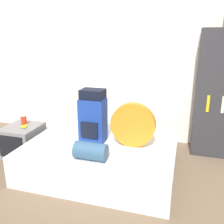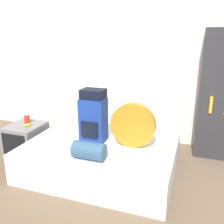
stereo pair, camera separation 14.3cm
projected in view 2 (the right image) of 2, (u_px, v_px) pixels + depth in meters
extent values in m
plane|color=brown|center=(82.00, 199.00, 2.89)|extent=(16.00, 16.00, 0.00)
cube|color=white|center=(130.00, 67.00, 4.34)|extent=(8.00, 0.05, 2.60)
cube|color=white|center=(102.00, 156.00, 3.48)|extent=(1.98, 1.53, 0.41)
cube|color=navy|center=(93.00, 120.00, 3.39)|extent=(0.33, 0.26, 0.60)
cube|color=black|center=(93.00, 94.00, 3.30)|extent=(0.31, 0.24, 0.13)
cube|color=black|center=(89.00, 130.00, 3.29)|extent=(0.23, 0.03, 0.22)
cylinder|color=orange|center=(133.00, 125.00, 3.22)|extent=(0.58, 0.10, 0.58)
cylinder|color=#33567A|center=(89.00, 151.00, 2.93)|extent=(0.38, 0.21, 0.21)
cube|color=gray|center=(26.00, 139.00, 4.00)|extent=(0.51, 0.57, 0.47)
cube|color=black|center=(14.00, 145.00, 3.73)|extent=(0.41, 0.02, 0.34)
cylinder|color=red|center=(27.00, 119.00, 3.99)|extent=(0.09, 0.09, 0.14)
cylinder|color=white|center=(27.00, 115.00, 3.97)|extent=(0.06, 0.06, 0.02)
ellipsoid|color=yellow|center=(27.00, 125.00, 3.90)|extent=(0.08, 0.16, 0.03)
ellipsoid|color=yellow|center=(28.00, 125.00, 3.89)|extent=(0.05, 0.16, 0.03)
ellipsoid|color=yellow|center=(28.00, 125.00, 3.89)|extent=(0.05, 0.16, 0.03)
ellipsoid|color=yellow|center=(29.00, 125.00, 3.89)|extent=(0.08, 0.16, 0.03)
cube|color=gold|center=(211.00, 105.00, 3.60)|extent=(0.04, 0.02, 0.25)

